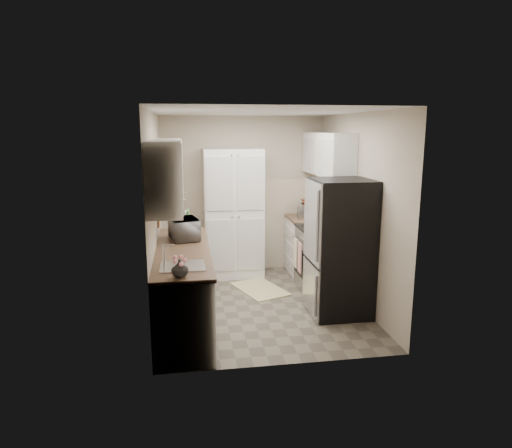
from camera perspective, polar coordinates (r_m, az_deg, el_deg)
name	(u,v)px	position (r m, az deg, el deg)	size (l,w,h in m)	color
ground	(260,304)	(6.17, 0.48, -10.02)	(3.20, 3.20, 0.00)	#665B4C
room_shell	(259,183)	(5.75, 0.35, 5.15)	(2.64, 3.24, 2.52)	#B4A591
pantry_cabinet	(233,214)	(7.12, -2.84, 1.32)	(0.90, 0.55, 2.00)	white
base_cabinet_left	(184,288)	(5.54, -9.01, -7.90)	(0.60, 2.30, 0.88)	white
countertop_left	(183,251)	(5.40, -9.17, -3.30)	(0.63, 2.33, 0.04)	brown
base_cabinet_right	(309,247)	(7.34, 6.59, -2.90)	(0.60, 0.80, 0.88)	white
countertop_right	(309,219)	(7.24, 6.68, 0.62)	(0.63, 0.83, 0.04)	brown
electric_range	(323,259)	(6.59, 8.34, -4.31)	(0.71, 0.78, 1.13)	#B7B7BC
refrigerator	(340,248)	(5.75, 10.47, -2.93)	(0.70, 0.72, 1.70)	#B7B7BC
microwave	(184,229)	(5.83, -8.93, -0.62)	(0.48, 0.33, 0.27)	silver
wine_bottle	(171,220)	(6.30, -10.59, 0.51)	(0.08, 0.08, 0.32)	black
flower_vase	(180,268)	(4.37, -9.51, -5.49)	(0.16, 0.16, 0.17)	white
cutting_board	(190,220)	(6.31, -8.30, 0.47)	(0.02, 0.24, 0.29)	#42893B
toaster_oven	(308,211)	(7.22, 6.48, 1.67)	(0.31, 0.40, 0.23)	#AEAFB3
fruit_basket	(308,200)	(7.18, 6.55, 2.95)	(0.23, 0.23, 0.10)	#FF4B00
kitchen_mat	(260,289)	(6.72, 0.49, -8.10)	(0.55, 0.88, 0.01)	beige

